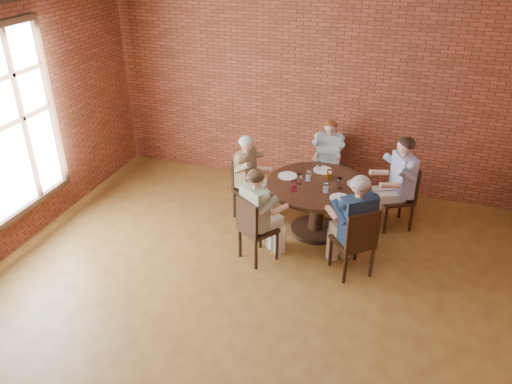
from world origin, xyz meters
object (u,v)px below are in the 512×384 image
(dining_table, at_px, (318,198))
(diner_a, at_px, (398,183))
(diner_e, at_px, (354,225))
(chair_c, at_px, (245,184))
(chair_d, at_px, (254,227))
(smartphone, at_px, (350,199))
(chair_a, at_px, (402,193))
(chair_b, at_px, (328,165))
(diner_d, at_px, (258,215))
(chair_e, at_px, (357,240))
(diner_c, at_px, (249,177))
(diner_b, at_px, (328,159))

(dining_table, xyz_separation_m, diner_a, (1.00, 0.49, 0.14))
(diner_a, relative_size, diner_e, 1.01)
(chair_c, xyz_separation_m, chair_d, (0.48, -1.06, 0.01))
(dining_table, distance_m, chair_c, 1.11)
(diner_a, distance_m, smartphone, 0.96)
(chair_a, relative_size, smartphone, 6.54)
(chair_b, bearing_deg, diner_d, -107.62)
(chair_e, bearing_deg, diner_a, -143.23)
(chair_b, bearing_deg, smartphone, -73.86)
(dining_table, relative_size, smartphone, 9.67)
(chair_c, height_order, diner_c, diner_c)
(diner_d, xyz_separation_m, diner_e, (1.16, 0.08, 0.03))
(chair_c, relative_size, diner_c, 0.72)
(dining_table, relative_size, diner_c, 1.13)
(diner_a, distance_m, diner_d, 2.06)
(chair_b, relative_size, diner_c, 0.71)
(diner_e, bearing_deg, chair_e, 90.00)
(chair_a, distance_m, chair_c, 2.21)
(chair_b, relative_size, chair_e, 0.94)
(dining_table, bearing_deg, chair_a, 26.20)
(dining_table, distance_m, smartphone, 0.60)
(chair_a, xyz_separation_m, diner_d, (-1.66, -1.37, 0.12))
(diner_a, xyz_separation_m, diner_b, (-1.08, 0.63, -0.06))
(diner_a, relative_size, chair_c, 1.52)
(diner_e, bearing_deg, chair_d, -30.88)
(chair_c, distance_m, diner_e, 1.93)
(chair_a, height_order, diner_b, diner_b)
(diner_d, distance_m, diner_e, 1.16)
(chair_b, distance_m, smartphone, 1.62)
(chair_d, bearing_deg, chair_e, -141.90)
(chair_c, bearing_deg, dining_table, -90.00)
(chair_b, relative_size, chair_c, 0.99)
(chair_d, bearing_deg, diner_c, -34.09)
(chair_d, bearing_deg, chair_c, -31.03)
(diner_e, bearing_deg, chair_b, -108.85)
(dining_table, height_order, chair_d, chair_d)
(chair_b, height_order, smartphone, chair_b)
(diner_a, xyz_separation_m, diner_c, (-2.03, -0.34, -0.05))
(dining_table, distance_m, diner_a, 1.12)
(diner_d, distance_m, smartphone, 1.18)
(dining_table, bearing_deg, diner_e, -52.36)
(chair_e, bearing_deg, smartphone, -109.44)
(chair_a, distance_m, smartphone, 1.07)
(diner_a, distance_m, chair_e, 1.38)
(chair_b, distance_m, chair_e, 2.14)
(chair_d, relative_size, diner_e, 0.68)
(chair_d, height_order, smartphone, chair_d)
(chair_e, relative_size, diner_e, 0.70)
(diner_c, bearing_deg, diner_b, -36.10)
(diner_b, xyz_separation_m, diner_d, (-0.50, -1.96, 0.02))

